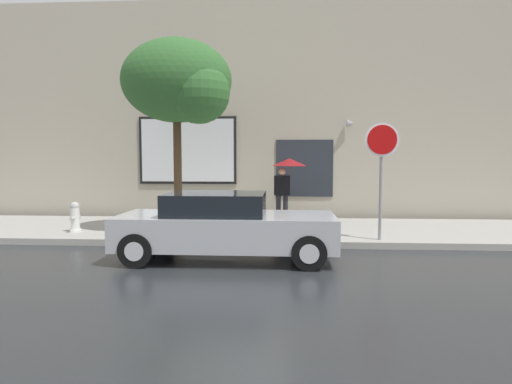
% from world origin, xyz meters
% --- Properties ---
extents(ground_plane, '(60.00, 60.00, 0.00)m').
position_xyz_m(ground_plane, '(0.00, 0.00, 0.00)').
color(ground_plane, '#282B2D').
extents(sidewalk, '(20.00, 4.00, 0.15)m').
position_xyz_m(sidewalk, '(0.00, 3.00, 0.07)').
color(sidewalk, '#A3A099').
rests_on(sidewalk, ground).
extents(building_facade, '(20.00, 0.67, 7.00)m').
position_xyz_m(building_facade, '(-0.02, 5.50, 3.48)').
color(building_facade, '#B2A893').
rests_on(building_facade, ground).
extents(parked_car, '(4.27, 1.83, 1.32)m').
position_xyz_m(parked_car, '(-0.08, -0.13, 0.66)').
color(parked_car, '#B7BABF').
rests_on(parked_car, ground).
extents(fire_hydrant, '(0.30, 0.44, 0.77)m').
position_xyz_m(fire_hydrant, '(-4.18, 1.98, 0.52)').
color(fire_hydrant, white).
rests_on(fire_hydrant, sidewalk).
extents(pedestrian_with_umbrella, '(1.03, 1.03, 1.86)m').
position_xyz_m(pedestrian_with_umbrella, '(1.19, 4.05, 1.65)').
color(pedestrian_with_umbrella, black).
rests_on(pedestrian_with_umbrella, sidewalk).
extents(street_tree, '(2.77, 2.36, 4.84)m').
position_xyz_m(street_tree, '(-1.48, 2.21, 3.86)').
color(street_tree, '#4C3823').
rests_on(street_tree, sidewalk).
extents(stop_sign, '(0.76, 0.10, 2.66)m').
position_xyz_m(stop_sign, '(3.29, 1.34, 2.03)').
color(stop_sign, gray).
rests_on(stop_sign, sidewalk).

